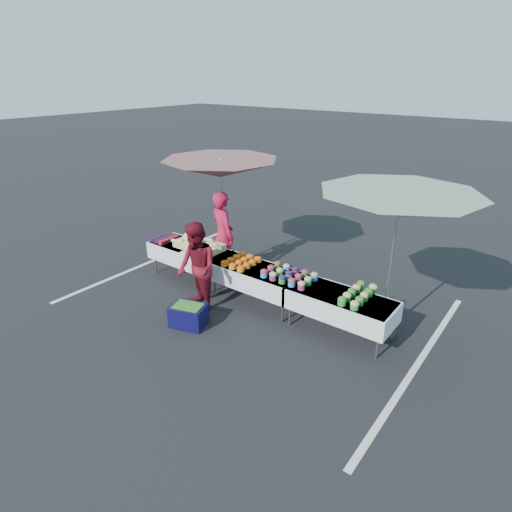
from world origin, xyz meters
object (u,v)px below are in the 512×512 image
Objects in this scene: umbrella_left at (220,169)px; umbrella_right at (399,206)px; table_right at (340,304)px; vendor at (223,235)px; table_left at (190,254)px; table_center at (256,276)px; customer at (197,268)px; storage_bin at (189,315)px.

umbrella_right reaches higher than umbrella_left.
vendor is at bearing 169.99° from table_right.
table_center is at bearing 0.00° from table_left.
vendor reaches higher than table_center.
table_left is at bearing -107.37° from umbrella_left.
table_right is at bearing 0.00° from table_center.
customer is at bearing -160.64° from table_right.
table_right is (1.80, 0.00, 0.00)m from table_center.
umbrella_right reaches higher than table_left.
vendor is 3.99m from umbrella_right.
umbrella_right is at bearing 9.36° from table_center.
umbrella_right is (4.23, 0.40, 1.75)m from table_left.
vendor is 2.68× the size of storage_bin.
storage_bin is at bearing -63.59° from umbrella_left.
table_center is 0.65× the size of umbrella_left.
table_left is at bearing 116.29° from storage_bin.
umbrella_left is (-3.35, 0.80, 1.73)m from table_right.
table_left and table_center have the same top height.
table_left is 1.80m from table_center.
vendor is 1.40m from umbrella_left.
table_right is 2.68m from storage_bin.
customer is 2.43× the size of storage_bin.
vendor reaches higher than table_right.
umbrella_left reaches higher than table_center.
customer is at bearing -38.74° from table_left.
umbrella_right is (2.43, 0.40, 1.75)m from table_center.
customer reaches higher than storage_bin.
table_center is 1.16m from customer.
vendor is 0.67× the size of umbrella_right.
table_left and table_right have the same top height.
customer is 0.60× the size of umbrella_left.
customer is at bearing -128.66° from table_center.
storage_bin is (1.34, -1.39, -0.38)m from table_left.
table_center is 1.48m from vendor.
umbrella_left is at bearing 139.55° from customer.
storage_bin is at bearing 135.55° from vendor.
table_center is (1.80, 0.00, 0.00)m from table_left.
vendor reaches higher than storage_bin.
table_left is at bearing 70.45° from vendor.
storage_bin is (-2.26, -1.39, -0.38)m from table_right.
umbrella_right is at bearing -5.74° from umbrella_left.
umbrella_left reaches higher than table_left.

